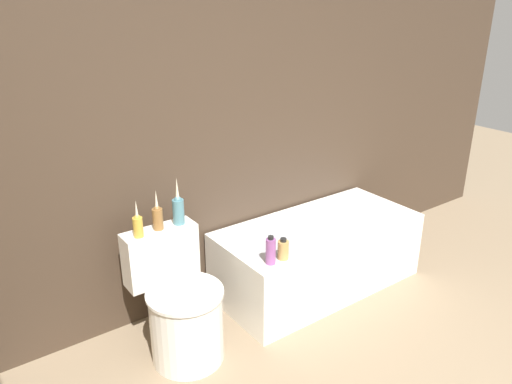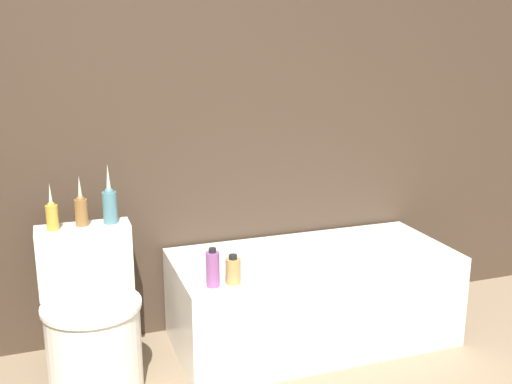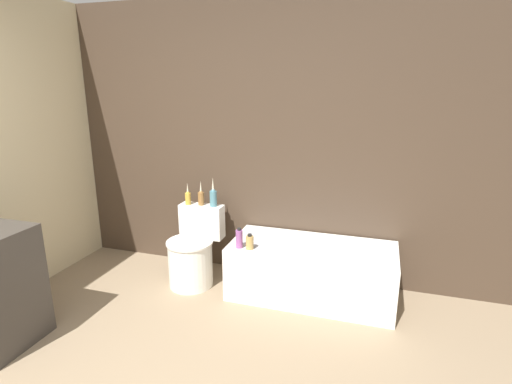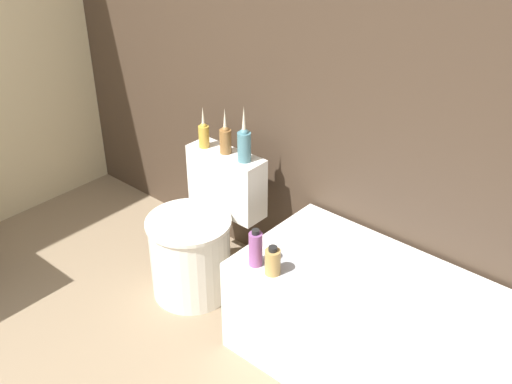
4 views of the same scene
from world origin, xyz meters
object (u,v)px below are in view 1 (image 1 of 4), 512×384
vase_gold (138,225)px  vase_silver (158,216)px  vase_bronze (178,209)px  toilet (181,309)px  shampoo_bottle_short (283,250)px  bathtub (317,254)px  shampoo_bottle_tall (271,251)px

vase_gold → vase_silver: 0.13m
vase_silver → vase_bronze: vase_bronze is taller
toilet → shampoo_bottle_short: 0.68m
toilet → vase_bronze: size_ratio=2.49×
bathtub → vase_bronze: size_ratio=5.03×
shampoo_bottle_tall → shampoo_bottle_short: 0.10m
bathtub → vase_bronze: (-0.99, 0.14, 0.56)m
bathtub → shampoo_bottle_tall: shampoo_bottle_tall is taller
vase_silver → vase_bronze: size_ratio=0.83×
vase_silver → shampoo_bottle_short: (0.61, -0.37, -0.24)m
toilet → vase_gold: vase_gold is taller
vase_bronze → shampoo_bottle_tall: size_ratio=1.59×
bathtub → vase_gold: 1.36m
toilet → bathtub: bearing=4.0°
shampoo_bottle_short → vase_gold: bearing=155.0°
vase_gold → vase_silver: bearing=10.2°
toilet → vase_bronze: vase_bronze is taller
toilet → shampoo_bottle_short: bearing=-13.8°
vase_silver → shampoo_bottle_short: 0.76m
shampoo_bottle_tall → toilet: bearing=163.7°
bathtub → toilet: size_ratio=2.02×
bathtub → vase_silver: (-1.11, 0.14, 0.54)m
shampoo_bottle_tall → shampoo_bottle_short: shampoo_bottle_tall is taller
vase_gold → vase_silver: (0.13, 0.02, 0.01)m
vase_bronze → shampoo_bottle_tall: bearing=-43.1°
bathtub → shampoo_bottle_tall: bearing=-158.9°
vase_bronze → shampoo_bottle_tall: vase_bronze is taller
vase_gold → shampoo_bottle_short: bearing=-25.0°
bathtub → vase_silver: bearing=172.8°
bathtub → shampoo_bottle_short: shampoo_bottle_short is taller
bathtub → vase_gold: bearing=174.6°
vase_gold → vase_silver: vase_silver is taller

